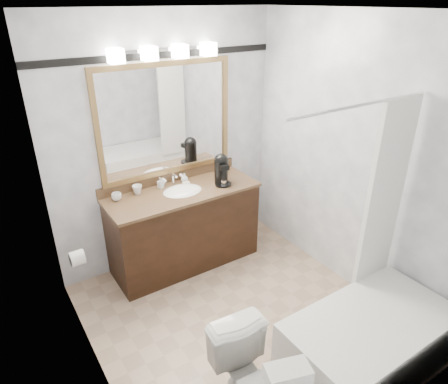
% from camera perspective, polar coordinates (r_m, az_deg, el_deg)
% --- Properties ---
extents(room, '(2.42, 2.62, 2.52)m').
position_cam_1_polar(room, '(3.00, 2.81, -0.00)').
color(room, tan).
rests_on(room, ground).
extents(vanity, '(1.53, 0.58, 0.97)m').
position_cam_1_polar(vanity, '(4.15, -5.71, -4.88)').
color(vanity, black).
rests_on(vanity, ground).
extents(mirror, '(1.40, 0.04, 1.10)m').
position_cam_1_polar(mirror, '(3.95, -8.24, 10.12)').
color(mirror, '#9D7846').
rests_on(mirror, room).
extents(vanity_light_bar, '(1.02, 0.14, 0.12)m').
position_cam_1_polar(vanity_light_bar, '(3.78, -8.49, 19.20)').
color(vanity_light_bar, silver).
rests_on(vanity_light_bar, room).
extents(accent_stripe, '(2.40, 0.01, 0.06)m').
position_cam_1_polar(accent_stripe, '(3.85, -8.91, 18.78)').
color(accent_stripe, black).
rests_on(accent_stripe, room).
extents(bathtub, '(1.30, 0.75, 1.96)m').
position_cam_1_polar(bathtub, '(3.39, 20.06, -18.36)').
color(bathtub, white).
rests_on(bathtub, ground).
extents(tp_roll, '(0.11, 0.12, 0.12)m').
position_cam_1_polar(tp_roll, '(3.42, -20.24, -8.82)').
color(tp_roll, white).
rests_on(tp_roll, room).
extents(tissue_box, '(0.27, 0.20, 0.10)m').
position_cam_1_polar(tissue_box, '(2.36, 9.10, -24.37)').
color(tissue_box, white).
rests_on(tissue_box, toilet).
extents(coffee_maker, '(0.16, 0.21, 0.32)m').
position_cam_1_polar(coffee_maker, '(4.03, -0.38, 3.38)').
color(coffee_maker, black).
rests_on(coffee_maker, vanity).
extents(cup_left, '(0.10, 0.10, 0.07)m').
position_cam_1_polar(cup_left, '(3.87, -15.10, -0.65)').
color(cup_left, white).
rests_on(cup_left, vanity).
extents(cup_right, '(0.12, 0.12, 0.09)m').
position_cam_1_polar(cup_right, '(3.95, -12.29, 0.34)').
color(cup_right, white).
rests_on(cup_right, vanity).
extents(soap_bottle_a, '(0.06, 0.06, 0.11)m').
position_cam_1_polar(soap_bottle_a, '(4.03, -9.07, 1.31)').
color(soap_bottle_a, white).
rests_on(soap_bottle_a, vanity).
extents(soap_bottle_b, '(0.09, 0.09, 0.09)m').
position_cam_1_polar(soap_bottle_b, '(4.13, -5.67, 2.06)').
color(soap_bottle_b, white).
rests_on(soap_bottle_b, vanity).
extents(soap_bar, '(0.08, 0.05, 0.02)m').
position_cam_1_polar(soap_bar, '(4.09, -5.44, 1.28)').
color(soap_bar, beige).
rests_on(soap_bar, vanity).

